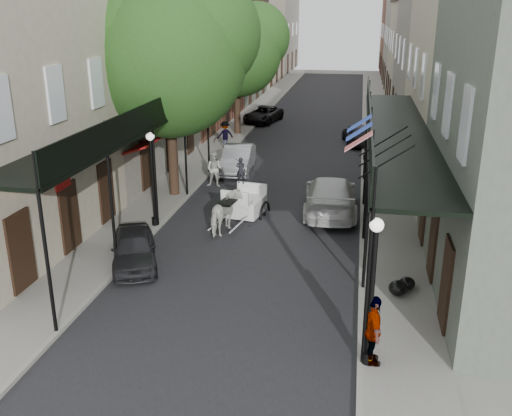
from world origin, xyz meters
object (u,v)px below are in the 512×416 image
at_px(pedestrian_sidewalk_right, 373,331).
at_px(car_left_far, 263,114).
at_px(carriage, 248,189).
at_px(car_right_near, 331,195).
at_px(pedestrian_sidewalk_left, 225,135).
at_px(car_left_mid, 238,159).
at_px(tree_near, 178,51).
at_px(horse, 226,213).
at_px(pedestrian_walking, 215,169).
at_px(car_right_far, 358,134).
at_px(tree_far, 242,47).
at_px(lamppost_right_far, 368,126).
at_px(lamppost_right_near, 372,291).
at_px(lamppost_left, 153,178).
at_px(car_left_near, 134,248).

relative_size(pedestrian_sidewalk_right, car_left_far, 0.41).
height_order(pedestrian_sidewalk_right, car_left_far, pedestrian_sidewalk_right).
relative_size(carriage, car_right_near, 0.50).
bearing_deg(pedestrian_sidewalk_right, pedestrian_sidewalk_left, 10.88).
xyz_separation_m(car_left_mid, car_right_near, (5.20, -5.66, 0.07)).
bearing_deg(pedestrian_sidewalk_right, tree_near, 23.58).
relative_size(horse, pedestrian_walking, 1.08).
distance_m(car_right_near, car_right_far, 13.48).
bearing_deg(pedestrian_walking, pedestrian_sidewalk_right, -63.94).
bearing_deg(tree_far, pedestrian_walking, -84.84).
xyz_separation_m(tree_near, lamppost_right_far, (8.30, 7.82, -4.44)).
bearing_deg(horse, pedestrian_walking, -62.50).
height_order(lamppost_right_near, car_left_far, lamppost_right_near).
distance_m(tree_far, horse, 19.11).
distance_m(tree_near, car_left_mid, 7.49).
bearing_deg(lamppost_left, tree_near, 91.34).
bearing_deg(lamppost_left, pedestrian_sidewalk_left, 91.28).
distance_m(horse, car_left_mid, 8.77).
bearing_deg(car_left_far, pedestrian_walking, -76.86).
distance_m(lamppost_right_near, lamppost_right_far, 20.00).
xyz_separation_m(pedestrian_sidewalk_left, car_left_near, (0.80, -16.87, -0.33)).
bearing_deg(carriage, car_left_far, 106.98).
height_order(lamppost_left, pedestrian_sidewalk_right, lamppost_left).
height_order(pedestrian_walking, pedestrian_sidewalk_right, pedestrian_sidewalk_right).
height_order(carriage, car_left_near, carriage).
distance_m(pedestrian_sidewalk_left, car_right_near, 12.54).
height_order(tree_near, car_right_near, tree_near).
distance_m(lamppost_right_far, pedestrian_sidewalk_right, 20.03).
relative_size(tree_near, car_left_far, 2.20).
distance_m(carriage, car_left_near, 6.53).
relative_size(tree_far, lamppost_left, 2.32).
height_order(tree_near, car_left_mid, tree_near).
relative_size(lamppost_left, car_right_near, 0.70).
bearing_deg(car_right_near, horse, 35.54).
height_order(lamppost_right_near, horse, lamppost_right_near).
bearing_deg(lamppost_right_far, carriage, -117.18).
relative_size(tree_far, carriage, 3.26).
relative_size(car_left_near, car_left_far, 0.82).
distance_m(lamppost_right_far, pedestrian_walking, 9.59).
bearing_deg(lamppost_left, lamppost_right_far, 55.65).
relative_size(lamppost_right_far, car_left_near, 1.04).
bearing_deg(car_right_far, car_left_mid, 40.68).
distance_m(pedestrian_sidewalk_right, car_left_far, 31.77).
xyz_separation_m(tree_far, pedestrian_walking, (1.12, -12.37, -4.98)).
height_order(lamppost_right_far, car_right_far, lamppost_right_far).
height_order(lamppost_left, pedestrian_sidewalk_left, lamppost_left).
xyz_separation_m(lamppost_right_far, car_left_near, (-7.70, -15.46, -1.44)).
xyz_separation_m(tree_far, car_left_far, (0.65, 4.61, -5.23)).
height_order(car_left_far, car_right_near, car_right_near).
bearing_deg(car_left_mid, tree_far, 95.91).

